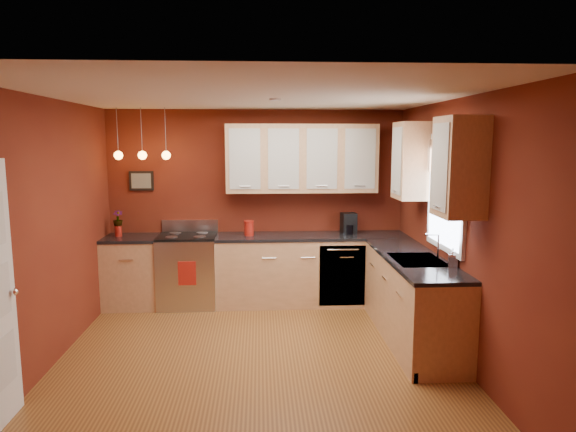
{
  "coord_description": "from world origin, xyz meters",
  "views": [
    {
      "loc": [
        0.04,
        -4.91,
        2.18
      ],
      "look_at": [
        0.37,
        1.0,
        1.31
      ],
      "focal_mm": 32.0,
      "sensor_mm": 36.0,
      "label": 1
    }
  ],
  "objects": [
    {
      "name": "counter_back_left",
      "position": [
        -1.65,
        1.8,
        0.92
      ],
      "size": [
        0.7,
        0.62,
        0.04
      ],
      "primitive_type": "cube",
      "color": "black",
      "rests_on": "base_cabinets_back_left"
    },
    {
      "name": "base_cabinets_back_right",
      "position": [
        0.73,
        1.8,
        0.45
      ],
      "size": [
        2.54,
        0.6,
        0.9
      ],
      "primitive_type": "cube",
      "color": "tan",
      "rests_on": "floor"
    },
    {
      "name": "red_vase",
      "position": [
        -1.82,
        1.83,
        1.01
      ],
      "size": [
        0.09,
        0.09,
        0.14
      ],
      "primitive_type": "cylinder",
      "color": "#A01A11",
      "rests_on": "counter_back_left"
    },
    {
      "name": "wall_front",
      "position": [
        0.0,
        -2.1,
        1.3
      ],
      "size": [
        4.0,
        0.02,
        2.6
      ],
      "primitive_type": "cube",
      "color": "maroon",
      "rests_on": "floor"
    },
    {
      "name": "dishwasher_front",
      "position": [
        1.1,
        1.51,
        0.45
      ],
      "size": [
        0.6,
        0.02,
        0.8
      ],
      "primitive_type": "cube",
      "color": "#BBBBC0",
      "rests_on": "base_cabinets_back_right"
    },
    {
      "name": "wall_picture",
      "position": [
        -1.55,
        2.08,
        1.65
      ],
      "size": [
        0.32,
        0.03,
        0.26
      ],
      "primitive_type": "cube",
      "color": "black",
      "rests_on": "wall_back"
    },
    {
      "name": "gas_range",
      "position": [
        -0.92,
        1.8,
        0.48
      ],
      "size": [
        0.76,
        0.64,
        1.11
      ],
      "color": "#BBBBC0",
      "rests_on": "floor"
    },
    {
      "name": "flowers",
      "position": [
        -1.82,
        1.83,
        1.17
      ],
      "size": [
        0.14,
        0.14,
        0.22
      ],
      "primitive_type": "imported",
      "rotation": [
        0.0,
        0.0,
        0.19
      ],
      "color": "#A01A11",
      "rests_on": "red_vase"
    },
    {
      "name": "wall_right",
      "position": [
        2.0,
        0.0,
        1.3
      ],
      "size": [
        0.02,
        4.2,
        2.6
      ],
      "primitive_type": "cube",
      "color": "maroon",
      "rests_on": "floor"
    },
    {
      "name": "wall_back",
      "position": [
        0.0,
        2.1,
        1.3
      ],
      "size": [
        4.0,
        0.02,
        2.6
      ],
      "primitive_type": "cube",
      "color": "maroon",
      "rests_on": "floor"
    },
    {
      "name": "base_cabinets_back_left",
      "position": [
        -1.65,
        1.8,
        0.45
      ],
      "size": [
        0.7,
        0.6,
        0.9
      ],
      "primitive_type": "cube",
      "color": "tan",
      "rests_on": "floor"
    },
    {
      "name": "floor",
      "position": [
        0.0,
        0.0,
        0.0
      ],
      "size": [
        4.2,
        4.2,
        0.0
      ],
      "primitive_type": "plane",
      "color": "#925E2A",
      "rests_on": "ground"
    },
    {
      "name": "base_cabinets_right",
      "position": [
        1.7,
        0.45,
        0.45
      ],
      "size": [
        0.6,
        2.1,
        0.9
      ],
      "primitive_type": "cube",
      "color": "tan",
      "rests_on": "floor"
    },
    {
      "name": "red_canister",
      "position": [
        -0.11,
        1.78,
        1.04
      ],
      "size": [
        0.13,
        0.13,
        0.2
      ],
      "color": "#A01A11",
      "rests_on": "counter_back_right"
    },
    {
      "name": "coffee_maker",
      "position": [
        1.23,
        1.86,
        1.07
      ],
      "size": [
        0.22,
        0.22,
        0.28
      ],
      "rotation": [
        0.0,
        0.0,
        0.18
      ],
      "color": "black",
      "rests_on": "counter_back_right"
    },
    {
      "name": "ceiling",
      "position": [
        0.0,
        0.0,
        2.6
      ],
      "size": [
        4.0,
        4.2,
        0.02
      ],
      "primitive_type": "cube",
      "color": "silver",
      "rests_on": "wall_back"
    },
    {
      "name": "pendant_lights",
      "position": [
        -1.45,
        1.75,
        2.01
      ],
      "size": [
        0.71,
        0.11,
        0.66
      ],
      "color": "gray",
      "rests_on": "ceiling"
    },
    {
      "name": "soap_pump",
      "position": [
        1.95,
        -0.03,
        1.04
      ],
      "size": [
        0.11,
        0.11,
        0.2
      ],
      "primitive_type": "imported",
      "rotation": [
        0.0,
        0.0,
        -0.28
      ],
      "color": "white",
      "rests_on": "counter_right"
    },
    {
      "name": "upper_cabinets_back",
      "position": [
        0.6,
        1.93,
        1.95
      ],
      "size": [
        2.0,
        0.35,
        0.9
      ],
      "primitive_type": "cube",
      "color": "tan",
      "rests_on": "wall_back"
    },
    {
      "name": "dish_towel",
      "position": [
        -0.89,
        1.47,
        0.52
      ],
      "size": [
        0.22,
        0.02,
        0.31
      ],
      "primitive_type": "cube",
      "color": "#A01A11",
      "rests_on": "gas_range"
    },
    {
      "name": "counter_right",
      "position": [
        1.7,
        0.45,
        0.92
      ],
      "size": [
        0.62,
        2.1,
        0.04
      ],
      "primitive_type": "cube",
      "color": "black",
      "rests_on": "base_cabinets_right"
    },
    {
      "name": "upper_cabinets_right",
      "position": [
        1.82,
        0.32,
        1.95
      ],
      "size": [
        0.35,
        1.95,
        0.9
      ],
      "primitive_type": "cube",
      "color": "tan",
      "rests_on": "wall_right"
    },
    {
      "name": "window",
      "position": [
        1.97,
        0.3,
        1.69
      ],
      "size": [
        0.06,
        1.02,
        1.22
      ],
      "color": "white",
      "rests_on": "wall_right"
    },
    {
      "name": "sink",
      "position": [
        1.7,
        0.3,
        0.92
      ],
      "size": [
        0.5,
        0.7,
        0.33
      ],
      "color": "gray",
      "rests_on": "counter_right"
    },
    {
      "name": "wall_left",
      "position": [
        -2.0,
        0.0,
        1.3
      ],
      "size": [
        0.02,
        4.2,
        2.6
      ],
      "primitive_type": "cube",
      "color": "maroon",
      "rests_on": "floor"
    },
    {
      "name": "counter_back_right",
      "position": [
        0.73,
        1.8,
        0.92
      ],
      "size": [
        2.54,
        0.62,
        0.04
      ],
      "primitive_type": "cube",
      "color": "black",
      "rests_on": "base_cabinets_back_right"
    }
  ]
}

